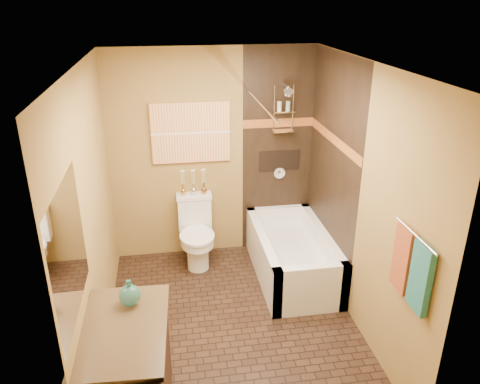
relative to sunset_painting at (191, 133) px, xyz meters
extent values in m
plane|color=black|center=(0.25, -1.48, -1.55)|extent=(3.00, 3.00, 0.00)
cube|color=olive|center=(-0.95, -1.48, -0.30)|extent=(0.02, 3.00, 2.50)
cube|color=olive|center=(1.45, -1.48, -0.30)|extent=(0.02, 3.00, 2.50)
cube|color=olive|center=(0.25, 0.02, -0.30)|extent=(2.40, 0.02, 2.50)
cube|color=olive|center=(0.25, -2.98, -0.30)|extent=(2.40, 0.02, 2.50)
plane|color=silver|center=(0.25, -1.48, 0.95)|extent=(3.00, 3.00, 0.00)
cube|color=black|center=(1.03, 0.01, -0.30)|extent=(0.85, 0.01, 2.50)
cube|color=black|center=(1.44, -0.73, -0.30)|extent=(0.01, 1.50, 2.50)
cube|color=brown|center=(1.03, 0.00, 0.07)|extent=(0.85, 0.01, 0.10)
cube|color=brown|center=(1.43, -0.73, 0.07)|extent=(0.01, 1.50, 0.10)
cube|color=black|center=(1.05, 0.01, -0.40)|extent=(0.50, 0.01, 0.25)
cylinder|color=silver|center=(1.05, -0.12, 0.53)|extent=(0.02, 0.26, 0.02)
cylinder|color=silver|center=(1.05, -0.28, 0.48)|extent=(0.11, 0.11, 0.09)
cylinder|color=silver|center=(1.05, -0.01, -0.55)|extent=(0.14, 0.02, 0.14)
cylinder|color=silver|center=(0.65, -0.73, 0.47)|extent=(0.03, 1.55, 0.03)
cylinder|color=silver|center=(1.40, -2.53, -0.10)|extent=(0.02, 0.55, 0.02)
cube|color=#1E655D|center=(1.41, -2.66, -0.37)|extent=(0.05, 0.22, 0.52)
cube|color=#99391B|center=(1.41, -2.40, -0.37)|extent=(0.05, 0.22, 0.52)
cube|color=orange|center=(0.00, 0.00, 0.00)|extent=(0.90, 0.04, 0.70)
cube|color=white|center=(-0.94, -2.46, -0.05)|extent=(0.01, 1.00, 0.90)
cube|color=white|center=(1.05, -1.43, -1.27)|extent=(0.80, 0.10, 0.55)
cube|color=white|center=(1.05, -0.03, -1.27)|extent=(0.80, 0.10, 0.55)
cube|color=white|center=(0.70, -0.73, -1.27)|extent=(0.10, 1.50, 0.55)
cube|color=white|center=(1.40, -0.73, -1.27)|extent=(0.10, 1.50, 0.55)
cube|color=white|center=(1.05, -0.73, -1.38)|extent=(0.64, 1.34, 0.35)
cube|color=white|center=(0.00, -0.09, -0.97)|extent=(0.40, 0.19, 0.39)
cube|color=white|center=(0.00, -0.09, -0.75)|extent=(0.42, 0.21, 0.04)
cylinder|color=white|center=(0.00, -0.40, -1.35)|extent=(0.25, 0.25, 0.39)
cylinder|color=white|center=(0.00, -0.40, -1.18)|extent=(0.38, 0.38, 0.10)
cylinder|color=white|center=(0.00, -0.40, -1.12)|extent=(0.40, 0.40, 0.03)
cube|color=black|center=(-0.67, -2.46, -1.13)|extent=(0.62, 0.96, 0.83)
cube|color=black|center=(-0.66, -2.46, -0.70)|extent=(0.66, 1.02, 0.04)
camera|label=1|loc=(-0.28, -5.18, 1.47)|focal=35.00mm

